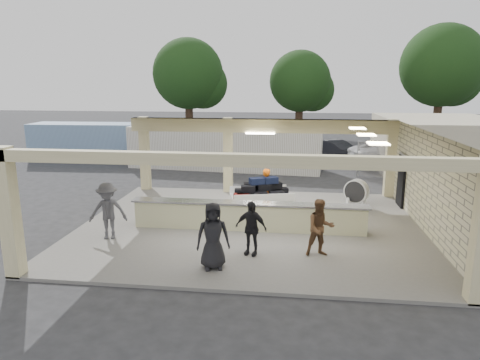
# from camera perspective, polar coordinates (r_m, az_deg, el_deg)

# --- Properties ---
(ground) EXTENTS (120.00, 120.00, 0.00)m
(ground) POSITION_cam_1_polar(r_m,az_deg,el_deg) (15.54, 1.31, -6.33)
(ground) COLOR #262628
(ground) RESTS_ON ground
(pavilion) EXTENTS (12.01, 10.00, 3.55)m
(pavilion) POSITION_cam_1_polar(r_m,az_deg,el_deg) (15.77, 2.34, -0.93)
(pavilion) COLOR slate
(pavilion) RESTS_ON ground
(baggage_counter) EXTENTS (8.20, 0.58, 0.98)m
(baggage_counter) POSITION_cam_1_polar(r_m,az_deg,el_deg) (14.88, 1.12, -4.83)
(baggage_counter) COLOR beige
(baggage_counter) RESTS_ON pavilion
(luggage_cart) EXTENTS (2.65, 2.01, 1.37)m
(luggage_cart) POSITION_cam_1_polar(r_m,az_deg,el_deg) (16.87, 2.77, -1.80)
(luggage_cart) COLOR white
(luggage_cart) RESTS_ON pavilion
(drum_fan) EXTENTS (1.02, 0.81, 1.11)m
(drum_fan) POSITION_cam_1_polar(r_m,az_deg,el_deg) (18.37, 15.26, -1.50)
(drum_fan) COLOR white
(drum_fan) RESTS_ON pavilion
(baggage_handler) EXTENTS (0.62, 0.70, 1.69)m
(baggage_handler) POSITION_cam_1_polar(r_m,az_deg,el_deg) (17.07, 3.38, -1.26)
(baggage_handler) COLOR #F2610C
(baggage_handler) RESTS_ON pavilion
(passenger_a) EXTENTS (0.89, 0.54, 1.72)m
(passenger_a) POSITION_cam_1_polar(r_m,az_deg,el_deg) (12.80, 10.66, -6.29)
(passenger_a) COLOR brown
(passenger_a) RESTS_ON pavilion
(passenger_b) EXTENTS (1.02, 0.59, 1.65)m
(passenger_b) POSITION_cam_1_polar(r_m,az_deg,el_deg) (12.69, 1.47, -6.41)
(passenger_b) COLOR black
(passenger_b) RESTS_ON pavilion
(passenger_c) EXTENTS (1.28, 0.69, 1.87)m
(passenger_c) POSITION_cam_1_polar(r_m,az_deg,el_deg) (14.56, -17.21, -3.97)
(passenger_c) COLOR #454449
(passenger_c) RESTS_ON pavilion
(passenger_d) EXTENTS (0.98, 0.60, 1.87)m
(passenger_d) POSITION_cam_1_polar(r_m,az_deg,el_deg) (11.77, -3.63, -7.44)
(passenger_d) COLOR black
(passenger_d) RESTS_ON pavilion
(car_white_a) EXTENTS (6.06, 3.81, 1.61)m
(car_white_a) POSITION_cam_1_polar(r_m,az_deg,el_deg) (27.93, 20.25, 3.23)
(car_white_a) COLOR silver
(car_white_a) RESTS_ON ground
(car_white_b) EXTENTS (4.28, 2.11, 1.30)m
(car_white_b) POSITION_cam_1_polar(r_m,az_deg,el_deg) (30.75, 25.69, 3.28)
(car_white_b) COLOR silver
(car_white_b) RESTS_ON ground
(car_dark) EXTENTS (3.93, 3.88, 1.36)m
(car_dark) POSITION_cam_1_polar(r_m,az_deg,el_deg) (29.12, 12.75, 3.84)
(car_dark) COLOR black
(car_dark) RESTS_ON ground
(container_white) EXTENTS (11.72, 3.48, 2.50)m
(container_white) POSITION_cam_1_polar(r_m,az_deg,el_deg) (25.76, -2.14, 4.27)
(container_white) COLOR white
(container_white) RESTS_ON ground
(container_blue) EXTENTS (9.58, 2.65, 2.47)m
(container_blue) POSITION_cam_1_polar(r_m,az_deg,el_deg) (29.82, -17.66, 4.83)
(container_blue) COLOR #7B9DC4
(container_blue) RESTS_ON ground
(fence) EXTENTS (12.06, 0.06, 2.03)m
(fence) POSITION_cam_1_polar(r_m,az_deg,el_deg) (25.78, 28.70, 2.25)
(fence) COLOR gray
(fence) RESTS_ON ground
(tree_left) EXTENTS (6.60, 6.30, 9.00)m
(tree_left) POSITION_cam_1_polar(r_m,az_deg,el_deg) (39.82, -6.41, 13.52)
(tree_left) COLOR #382619
(tree_left) RESTS_ON ground
(tree_mid) EXTENTS (6.00, 5.60, 8.00)m
(tree_mid) POSITION_cam_1_polar(r_m,az_deg,el_deg) (40.76, 8.45, 12.57)
(tree_mid) COLOR #382619
(tree_mid) RESTS_ON ground
(tree_right) EXTENTS (7.20, 7.00, 10.00)m
(tree_right) POSITION_cam_1_polar(r_m,az_deg,el_deg) (41.80, 25.68, 13.19)
(tree_right) COLOR #382619
(tree_right) RESTS_ON ground
(adjacent_building) EXTENTS (6.00, 8.00, 3.20)m
(adjacent_building) POSITION_cam_1_polar(r_m,az_deg,el_deg) (26.12, 24.98, 3.97)
(adjacent_building) COLOR beige
(adjacent_building) RESTS_ON ground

